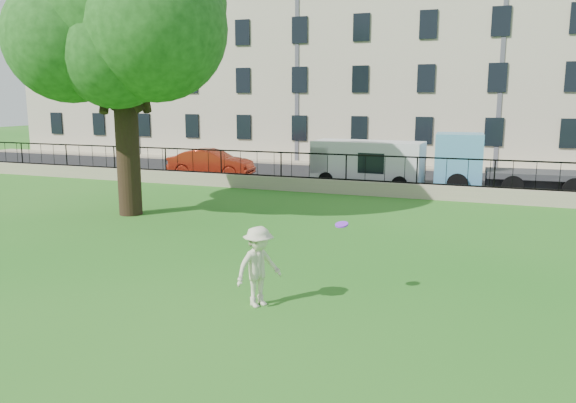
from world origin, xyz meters
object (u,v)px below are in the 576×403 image
at_px(tree, 119,15).
at_px(white_van, 368,164).
at_px(man, 259,267).
at_px(frisbee, 342,224).
at_px(blue_truck, 507,164).
at_px(red_sedan, 211,163).

xyz_separation_m(tree, white_van, (6.66, 9.20, -5.80)).
xyz_separation_m(tree, man, (7.97, -6.71, -6.05)).
height_order(man, white_van, white_van).
bearing_deg(man, tree, 80.70).
bearing_deg(frisbee, tree, 148.54).
bearing_deg(man, white_van, 35.50).
bearing_deg(tree, blue_truck, 36.92).
bearing_deg(red_sedan, frisbee, -149.84).
relative_size(red_sedan, white_van, 0.88).
relative_size(frisbee, blue_truck, 0.04).
distance_m(red_sedan, white_van, 8.34).
relative_size(white_van, blue_truck, 0.83).
height_order(frisbee, white_van, white_van).
xyz_separation_m(red_sedan, blue_truck, (14.41, 0.16, 0.55)).
xyz_separation_m(man, frisbee, (1.43, 0.96, 0.76)).
height_order(tree, man, tree).
bearing_deg(red_sedan, white_van, -97.39).
relative_size(tree, white_van, 2.04).
bearing_deg(blue_truck, tree, -146.30).
height_order(tree, red_sedan, tree).
distance_m(frisbee, blue_truck, 15.68).
height_order(man, red_sedan, man).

